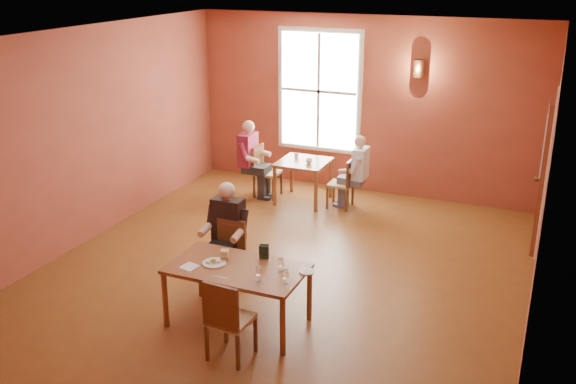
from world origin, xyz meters
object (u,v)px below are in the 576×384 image
at_px(diner_maroon, 266,160).
at_px(chair_diner_main, 226,257).
at_px(diner_main, 224,243).
at_px(chair_empty, 231,318).
at_px(diner_white, 342,173).
at_px(main_table, 238,295).
at_px(chair_diner_maroon, 268,172).
at_px(second_table, 303,181).
at_px(chair_diner_white, 340,183).

bearing_deg(diner_maroon, chair_diner_main, 16.36).
relative_size(diner_main, chair_empty, 1.40).
distance_m(diner_main, diner_white, 3.26).
bearing_deg(main_table, chair_diner_maroon, 110.10).
bearing_deg(diner_maroon, second_table, 90.00).
bearing_deg(chair_diner_white, second_table, 90.00).
relative_size(chair_diner_main, chair_diner_maroon, 0.97).
height_order(diner_main, second_table, diner_main).
distance_m(chair_diner_main, second_table, 3.22).
xyz_separation_m(chair_empty, second_table, (-0.99, 4.45, -0.09)).
distance_m(main_table, chair_diner_white, 3.86).
relative_size(second_table, chair_diner_maroon, 0.91).
bearing_deg(diner_maroon, chair_diner_white, 90.00).
distance_m(diner_white, chair_diner_maroon, 1.34).
bearing_deg(diner_maroon, chair_diner_maroon, 90.00).
distance_m(chair_diner_white, diner_maroon, 1.35).
xyz_separation_m(second_table, chair_diner_white, (0.65, 0.00, 0.06)).
xyz_separation_m(diner_main, chair_diner_maroon, (-0.91, 3.24, -0.19)).
distance_m(second_table, chair_diner_maroon, 0.66).
xyz_separation_m(chair_diner_main, chair_diner_maroon, (-0.91, 3.21, 0.01)).
relative_size(diner_main, diner_white, 1.07).
distance_m(main_table, chair_empty, 0.65).
bearing_deg(diner_white, diner_main, 172.63).
relative_size(chair_empty, chair_diner_maroon, 1.02).
xyz_separation_m(chair_empty, diner_white, (-0.31, 4.45, 0.14)).
bearing_deg(main_table, second_table, 101.17).
bearing_deg(diner_white, main_table, -178.79).
bearing_deg(chair_diner_main, diner_maroon, -73.64).
relative_size(main_table, chair_diner_main, 1.73).
height_order(second_table, chair_diner_maroon, chair_diner_maroon).
bearing_deg(chair_diner_maroon, diner_main, 15.72).
bearing_deg(diner_maroon, diner_white, 90.00).
bearing_deg(diner_main, second_table, -85.39).
height_order(diner_white, chair_diner_maroon, diner_white).
relative_size(chair_diner_main, second_table, 1.07).
xyz_separation_m(chair_empty, diner_maroon, (-1.67, 4.45, 0.19)).
bearing_deg(chair_diner_white, chair_diner_main, 173.08).
bearing_deg(chair_diner_main, diner_main, 90.00).
relative_size(second_table, chair_diner_white, 0.97).
relative_size(main_table, chair_diner_white, 1.79).
distance_m(chair_diner_main, diner_white, 3.24).
relative_size(chair_diner_maroon, diner_maroon, 0.69).
bearing_deg(chair_diner_white, chair_diner_maroon, 90.00).
distance_m(chair_diner_main, chair_empty, 1.44).
xyz_separation_m(chair_diner_white, diner_maroon, (-1.33, 0.00, 0.22)).
xyz_separation_m(diner_white, diner_maroon, (-1.36, 0.00, 0.05)).
bearing_deg(diner_white, chair_empty, -176.01).
xyz_separation_m(main_table, diner_main, (-0.50, 0.62, 0.28)).
bearing_deg(main_table, diner_maroon, 110.49).
relative_size(chair_empty, diner_maroon, 0.70).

